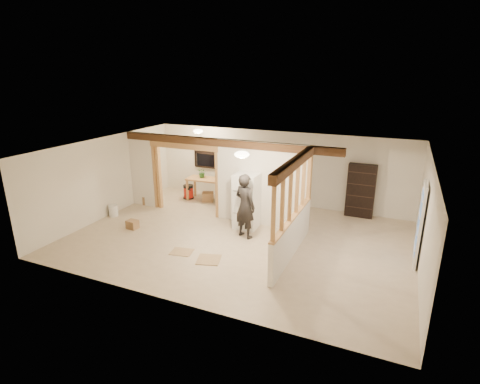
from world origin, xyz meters
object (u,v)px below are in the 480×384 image
at_px(work_table, 206,189).
at_px(bookshelf, 361,191).
at_px(refrigerator, 247,201).
at_px(woman, 245,206).
at_px(shop_vac, 188,192).

xyz_separation_m(work_table, bookshelf, (5.18, 0.58, 0.44)).
distance_m(refrigerator, woman, 0.69).
bearing_deg(work_table, shop_vac, -176.63).
height_order(woman, shop_vac, woman).
bearing_deg(shop_vac, bookshelf, 6.45).
distance_m(refrigerator, work_table, 2.82).
height_order(work_table, shop_vac, work_table).
height_order(refrigerator, bookshelf, bookshelf).
bearing_deg(refrigerator, woman, -71.17).
relative_size(refrigerator, work_table, 1.26).
relative_size(refrigerator, woman, 0.90).
xyz_separation_m(shop_vac, bookshelf, (5.85, 0.66, 0.59)).
height_order(refrigerator, work_table, refrigerator).
relative_size(work_table, shop_vac, 2.52).
height_order(woman, bookshelf, woman).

